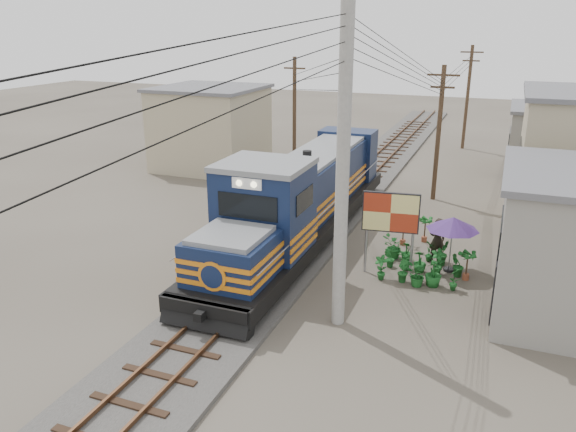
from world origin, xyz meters
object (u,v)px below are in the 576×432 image
at_px(market_umbrella, 453,224).
at_px(vendor, 437,240).
at_px(locomotive, 302,200).
at_px(billboard, 391,215).

bearing_deg(market_umbrella, vendor, 126.41).
distance_m(market_umbrella, vendor, 1.42).
bearing_deg(locomotive, market_umbrella, -8.33).
bearing_deg(locomotive, vendor, -1.20).
xyz_separation_m(locomotive, market_umbrella, (6.33, -0.93, 0.08)).
height_order(billboard, market_umbrella, billboard).
xyz_separation_m(locomotive, vendor, (5.73, -0.12, -0.93)).
distance_m(billboard, vendor, 2.86).
height_order(locomotive, billboard, locomotive).
xyz_separation_m(billboard, market_umbrella, (2.13, 1.12, -0.44)).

